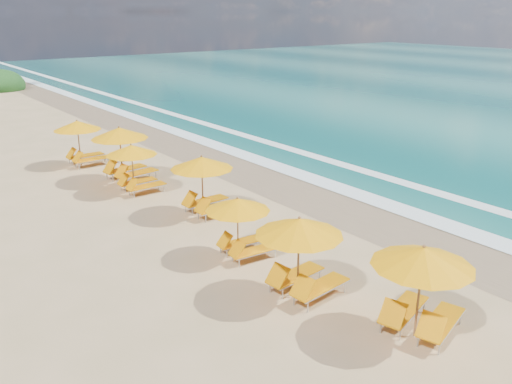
% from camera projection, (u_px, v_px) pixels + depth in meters
% --- Properties ---
extents(ground, '(160.00, 160.00, 0.00)m').
position_uv_depth(ground, '(256.00, 221.00, 20.60)').
color(ground, tan).
rests_on(ground, ground).
extents(wet_sand, '(4.00, 160.00, 0.01)m').
position_uv_depth(wet_sand, '(330.00, 200.00, 22.89)').
color(wet_sand, '#8D7454').
rests_on(wet_sand, ground).
extents(surf_foam, '(4.00, 160.00, 0.01)m').
position_uv_depth(surf_foam, '(372.00, 188.00, 24.44)').
color(surf_foam, white).
rests_on(surf_foam, ground).
extents(station_1, '(3.14, 3.04, 2.51)m').
position_uv_depth(station_1, '(423.00, 283.00, 13.00)').
color(station_1, olive).
rests_on(station_1, ground).
extents(station_2, '(2.83, 2.66, 2.48)m').
position_uv_depth(station_2, '(303.00, 251.00, 14.79)').
color(station_2, olive).
rests_on(station_2, ground).
extents(station_3, '(2.45, 2.30, 2.14)m').
position_uv_depth(station_3, '(242.00, 223.00, 17.25)').
color(station_3, olive).
rests_on(station_3, ground).
extents(station_4, '(2.70, 2.50, 2.48)m').
position_uv_depth(station_4, '(206.00, 181.00, 20.88)').
color(station_4, olive).
rests_on(station_4, ground).
extents(station_5, '(2.45, 2.26, 2.27)m').
position_uv_depth(station_5, '(136.00, 165.00, 23.52)').
color(station_5, olive).
rests_on(station_5, ground).
extents(station_6, '(3.12, 2.95, 2.68)m').
position_uv_depth(station_6, '(125.00, 150.00, 25.12)').
color(station_6, olive).
rests_on(station_6, ground).
extents(station_7, '(2.63, 2.43, 2.45)m').
position_uv_depth(station_7, '(82.00, 140.00, 27.73)').
color(station_7, olive).
rests_on(station_7, ground).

